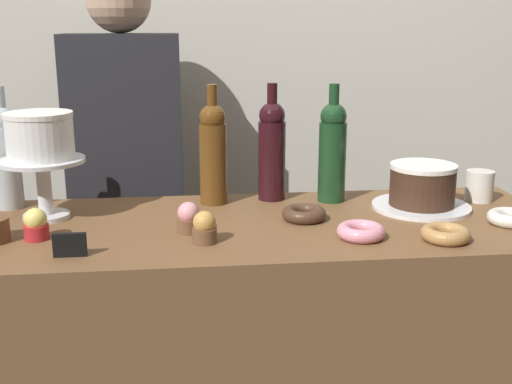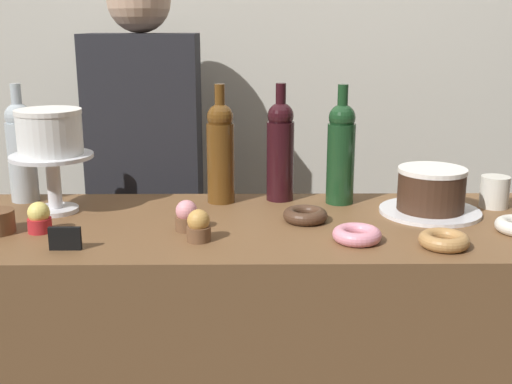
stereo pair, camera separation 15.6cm
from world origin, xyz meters
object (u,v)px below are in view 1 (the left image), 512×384
at_px(chocolate_round_cake, 422,185).
at_px(price_sign_chalkboard, 70,245).
at_px(wine_bottle_clear, 5,155).
at_px(donut_chocolate, 304,214).
at_px(cupcake_lemon, 36,225).
at_px(donut_maple, 445,234).
at_px(wine_bottle_amber, 213,152).
at_px(coffee_cup_ceramic, 480,186).
at_px(barista_figure, 129,207).
at_px(cupcake_caramel, 205,228).
at_px(cake_stand_pedestal, 43,178).
at_px(donut_sugar, 510,218).
at_px(cupcake_strawberry, 189,218).
at_px(donut_pink, 361,231).
at_px(wine_bottle_dark_red, 272,149).
at_px(white_layer_cake, 40,136).
at_px(wine_bottle_green, 332,150).

bearing_deg(chocolate_round_cake, price_sign_chalkboard, -162.89).
xyz_separation_m(wine_bottle_clear, donut_chocolate, (0.77, -0.20, -0.13)).
relative_size(cupcake_lemon, donut_maple, 0.66).
xyz_separation_m(wine_bottle_amber, coffee_cup_ceramic, (0.74, -0.06, -0.10)).
distance_m(wine_bottle_amber, barista_figure, 0.52).
relative_size(chocolate_round_cake, donut_maple, 1.57).
bearing_deg(cupcake_caramel, cupcake_lemon, 170.18).
bearing_deg(cake_stand_pedestal, wine_bottle_clear, 136.03).
xyz_separation_m(cake_stand_pedestal, donut_sugar, (1.15, -0.18, -0.09)).
bearing_deg(coffee_cup_ceramic, chocolate_round_cake, -163.36).
distance_m(wine_bottle_amber, coffee_cup_ceramic, 0.75).
xyz_separation_m(cupcake_strawberry, donut_pink, (0.40, -0.09, -0.02)).
bearing_deg(price_sign_chalkboard, wine_bottle_dark_red, 39.92).
bearing_deg(barista_figure, donut_sugar, -33.00).
distance_m(white_layer_cake, price_sign_chalkboard, 0.36).
height_order(white_layer_cake, coffee_cup_ceramic, white_layer_cake).
height_order(wine_bottle_amber, wine_bottle_clear, same).
bearing_deg(donut_maple, wine_bottle_green, 116.63).
relative_size(cupcake_caramel, coffee_cup_ceramic, 0.87).
xyz_separation_m(wine_bottle_dark_red, wine_bottle_clear, (-0.71, -0.00, 0.00)).
relative_size(wine_bottle_dark_red, donut_maple, 2.91).
height_order(wine_bottle_clear, price_sign_chalkboard, wine_bottle_clear).
bearing_deg(cupcake_caramel, wine_bottle_green, 40.93).
bearing_deg(chocolate_round_cake, cupcake_lemon, -171.46).
height_order(cupcake_caramel, coffee_cup_ceramic, coffee_cup_ceramic).
bearing_deg(chocolate_round_cake, white_layer_cake, 178.76).
relative_size(cupcake_strawberry, cupcake_caramel, 1.00).
distance_m(wine_bottle_green, price_sign_chalkboard, 0.76).
bearing_deg(wine_bottle_dark_red, coffee_cup_ceramic, -8.29).
height_order(chocolate_round_cake, cupcake_strawberry, chocolate_round_cake).
bearing_deg(cupcake_strawberry, cupcake_lemon, -178.02).
height_order(wine_bottle_green, coffee_cup_ceramic, wine_bottle_green).
xyz_separation_m(chocolate_round_cake, donut_pink, (-0.23, -0.22, -0.05)).
distance_m(chocolate_round_cake, donut_chocolate, 0.34).
relative_size(chocolate_round_cake, barista_figure, 0.11).
height_order(donut_maple, coffee_cup_ceramic, coffee_cup_ceramic).
distance_m(donut_chocolate, barista_figure, 0.74).
bearing_deg(donut_chocolate, wine_bottle_dark_red, 104.71).
distance_m(cupcake_lemon, donut_pink, 0.75).
distance_m(wine_bottle_green, donut_sugar, 0.49).
xyz_separation_m(donut_pink, coffee_cup_ceramic, (0.42, 0.28, 0.03)).
distance_m(cupcake_strawberry, barista_figure, 0.66).
distance_m(cupcake_strawberry, donut_chocolate, 0.30).
xyz_separation_m(white_layer_cake, wine_bottle_amber, (0.43, 0.10, -0.07)).
bearing_deg(wine_bottle_clear, donut_pink, -22.18).
bearing_deg(donut_chocolate, white_layer_cake, 172.29).
bearing_deg(donut_pink, chocolate_round_cake, 44.14).
xyz_separation_m(wine_bottle_green, donut_maple, (0.18, -0.36, -0.13)).
bearing_deg(cupcake_lemon, wine_bottle_clear, 114.73).
relative_size(wine_bottle_amber, donut_chocolate, 2.91).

